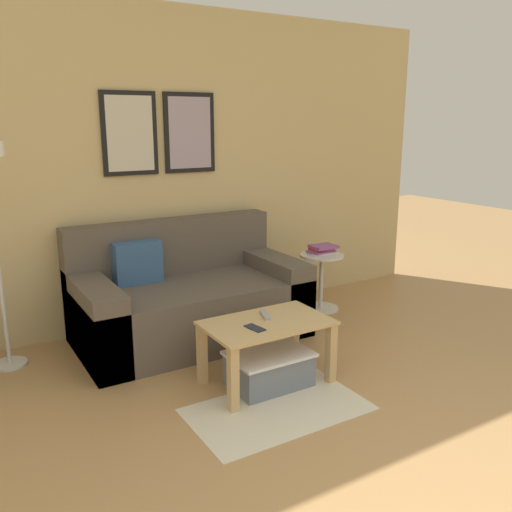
{
  "coord_description": "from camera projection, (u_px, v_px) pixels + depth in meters",
  "views": [
    {
      "loc": [
        -1.52,
        -0.86,
        1.66
      ],
      "look_at": [
        0.16,
        1.92,
        0.85
      ],
      "focal_mm": 38.0,
      "sensor_mm": 36.0,
      "label": 1
    }
  ],
  "objects": [
    {
      "name": "area_rug",
      "position": [
        278.0,
        409.0,
        3.21
      ],
      "size": [
        1.05,
        0.62,
        0.01
      ],
      "primitive_type": "cube",
      "color": "beige",
      "rests_on": "ground_plane"
    },
    {
      "name": "coffee_table",
      "position": [
        267.0,
        335.0,
        3.47
      ],
      "size": [
        0.8,
        0.49,
        0.42
      ],
      "color": "tan",
      "rests_on": "ground_plane"
    },
    {
      "name": "cell_phone",
      "position": [
        255.0,
        328.0,
        3.33
      ],
      "size": [
        0.09,
        0.15,
        0.01
      ],
      "primitive_type": "cube",
      "rotation": [
        0.0,
        0.0,
        0.17
      ],
      "color": "#1E2338",
      "rests_on": "coffee_table"
    },
    {
      "name": "storage_bin",
      "position": [
        269.0,
        369.0,
        3.48
      ],
      "size": [
        0.52,
        0.36,
        0.23
      ],
      "color": "slate",
      "rests_on": "ground_plane"
    },
    {
      "name": "book_stack",
      "position": [
        322.0,
        249.0,
        4.82
      ],
      "size": [
        0.26,
        0.19,
        0.08
      ],
      "color": "silver",
      "rests_on": "side_table"
    },
    {
      "name": "remote_control",
      "position": [
        265.0,
        315.0,
        3.53
      ],
      "size": [
        0.09,
        0.15,
        0.02
      ],
      "primitive_type": "cube",
      "rotation": [
        0.0,
        0.0,
        -0.32
      ],
      "color": "#99999E",
      "rests_on": "coffee_table"
    },
    {
      "name": "wall_back",
      "position": [
        148.0,
        170.0,
        4.35
      ],
      "size": [
        5.6,
        0.09,
        2.55
      ],
      "color": "tan",
      "rests_on": "ground_plane"
    },
    {
      "name": "side_table",
      "position": [
        321.0,
        276.0,
        4.86
      ],
      "size": [
        0.39,
        0.39,
        0.51
      ],
      "color": "silver",
      "rests_on": "ground_plane"
    },
    {
      "name": "couch",
      "position": [
        188.0,
        299.0,
        4.23
      ],
      "size": [
        1.72,
        0.93,
        0.89
      ],
      "color": "brown",
      "rests_on": "ground_plane"
    }
  ]
}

